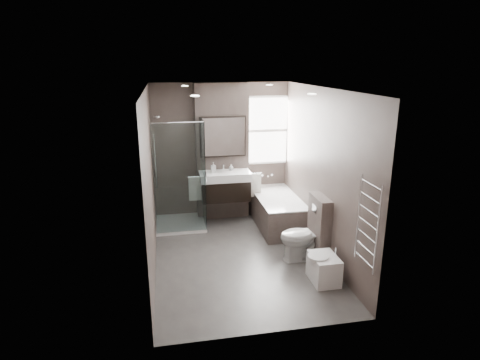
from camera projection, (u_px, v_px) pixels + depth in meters
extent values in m
cube|color=#494643|center=(239.00, 258.00, 6.36)|extent=(2.65, 3.85, 0.05)
cube|color=silver|center=(239.00, 87.00, 5.61)|extent=(2.65, 3.85, 0.05)
cube|color=#534640|center=(221.00, 151.00, 7.79)|extent=(2.65, 0.05, 2.60)
cube|color=#534640|center=(274.00, 228.00, 4.17)|extent=(2.65, 0.05, 2.60)
cube|color=#534640|center=(149.00, 182.00, 5.74)|extent=(0.05, 3.85, 2.60)
cube|color=#534640|center=(323.00, 173.00, 6.22)|extent=(0.05, 3.85, 2.60)
cube|color=#4F433E|center=(222.00, 152.00, 7.65)|extent=(1.00, 0.25, 2.60)
cube|color=black|center=(225.00, 190.00, 7.50)|extent=(0.90, 0.45, 0.38)
cube|color=white|center=(225.00, 176.00, 7.43)|extent=(0.95, 0.47, 0.15)
cylinder|color=silver|center=(224.00, 167.00, 7.55)|extent=(0.03, 0.03, 0.12)
cylinder|color=silver|center=(224.00, 165.00, 7.48)|extent=(0.02, 0.12, 0.02)
cube|color=black|center=(223.00, 137.00, 7.41)|extent=(0.86, 0.06, 0.76)
cube|color=white|center=(223.00, 137.00, 7.38)|extent=(0.80, 0.02, 0.70)
cube|color=silver|center=(195.00, 189.00, 7.37)|extent=(0.24, 0.06, 0.44)
cube|color=silver|center=(255.00, 185.00, 7.57)|extent=(0.24, 0.06, 0.44)
cube|color=white|center=(181.00, 224.00, 7.55)|extent=(0.90, 0.90, 0.06)
cube|color=white|center=(180.00, 179.00, 6.85)|extent=(0.88, 0.01, 1.94)
cube|color=white|center=(203.00, 171.00, 7.35)|extent=(0.01, 0.88, 1.94)
cylinder|color=silver|center=(155.00, 162.00, 7.14)|extent=(0.02, 0.02, 1.00)
cube|color=#4F433E|center=(277.00, 212.00, 7.47)|extent=(0.75, 1.60, 0.55)
cube|color=white|center=(277.00, 197.00, 7.39)|extent=(0.75, 1.60, 0.03)
cube|color=white|center=(277.00, 201.00, 7.41)|extent=(0.61, 1.42, 0.12)
cube|color=white|center=(267.00, 130.00, 7.81)|extent=(0.98, 0.04, 1.33)
cube|color=white|center=(267.00, 131.00, 7.78)|extent=(0.90, 0.01, 1.25)
cube|color=white|center=(267.00, 131.00, 7.78)|extent=(0.90, 0.01, 0.05)
imported|color=white|center=(304.00, 236.00, 6.16)|extent=(0.75, 0.43, 0.77)
cube|color=#4F433E|center=(319.00, 228.00, 6.19)|extent=(0.18, 0.55, 1.00)
cube|color=silver|center=(314.00, 209.00, 6.08)|extent=(0.01, 0.16, 0.11)
cube|color=white|center=(324.00, 269.00, 5.58)|extent=(0.35, 0.48, 0.39)
cylinder|color=white|center=(318.00, 257.00, 5.51)|extent=(0.29, 0.29, 0.05)
cylinder|color=silver|center=(336.00, 251.00, 5.53)|extent=(0.02, 0.02, 0.10)
cylinder|color=silver|center=(378.00, 231.00, 4.53)|extent=(0.03, 0.03, 1.10)
cylinder|color=silver|center=(359.00, 216.00, 4.97)|extent=(0.03, 0.03, 1.10)
cube|color=silver|center=(368.00, 223.00, 4.75)|extent=(0.02, 0.46, 1.00)
imported|color=white|center=(213.00, 167.00, 7.38)|extent=(0.08, 0.09, 0.19)
imported|color=white|center=(231.00, 167.00, 7.52)|extent=(0.09, 0.09, 0.12)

